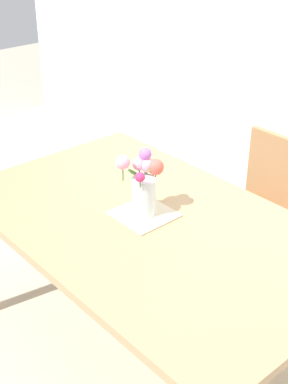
% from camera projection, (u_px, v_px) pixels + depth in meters
% --- Properties ---
extents(ground_plane, '(12.00, 12.00, 0.00)m').
position_uv_depth(ground_plane, '(150.00, 349.00, 2.82)').
color(ground_plane, '#B7AD99').
extents(dining_table, '(1.80, 1.10, 0.78)m').
position_uv_depth(dining_table, '(151.00, 236.00, 2.48)').
color(dining_table, tan).
rests_on(dining_table, ground_plane).
extents(chair_far, '(0.42, 0.42, 0.90)m').
position_uv_depth(chair_far, '(264.00, 203.00, 3.10)').
color(chair_far, '#9E7047').
rests_on(chair_far, ground_plane).
extents(placemat, '(0.25, 0.25, 0.01)m').
position_uv_depth(placemat, '(144.00, 214.00, 2.49)').
color(placemat, beige).
rests_on(placemat, dining_table).
extents(flower_vase, '(0.15, 0.20, 0.30)m').
position_uv_depth(flower_vase, '(144.00, 182.00, 2.42)').
color(flower_vase, silver).
rests_on(flower_vase, placemat).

